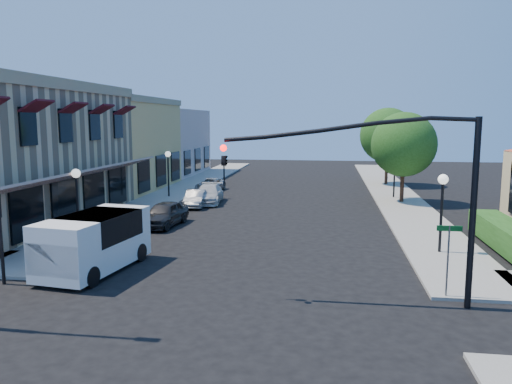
# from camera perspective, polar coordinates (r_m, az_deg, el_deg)

# --- Properties ---
(ground) EXTENTS (120.00, 120.00, 0.00)m
(ground) POSITION_cam_1_polar(r_m,az_deg,el_deg) (15.97, -5.31, -13.46)
(ground) COLOR black
(ground) RESTS_ON ground
(sidewalk_left) EXTENTS (3.50, 50.00, 0.12)m
(sidewalk_left) POSITION_cam_1_polar(r_m,az_deg,el_deg) (43.59, -8.19, 0.43)
(sidewalk_left) COLOR gray
(sidewalk_left) RESTS_ON ground
(sidewalk_right) EXTENTS (3.50, 50.00, 0.12)m
(sidewalk_right) POSITION_cam_1_polar(r_m,az_deg,el_deg) (42.14, 15.28, -0.04)
(sidewalk_right) COLOR gray
(sidewalk_right) RESTS_ON ground
(curb_red_strip) EXTENTS (0.25, 10.00, 0.06)m
(curb_red_strip) POSITION_cam_1_polar(r_m,az_deg,el_deg) (25.42, -16.33, -5.53)
(curb_red_strip) COLOR maroon
(curb_red_strip) RESTS_ON ground
(yellow_stucco_building) EXTENTS (10.00, 12.00, 7.60)m
(yellow_stucco_building) POSITION_cam_1_polar(r_m,az_deg,el_deg) (44.73, -17.01, 5.17)
(yellow_stucco_building) COLOR #E6B567
(yellow_stucco_building) RESTS_ON ground
(pink_stucco_building) EXTENTS (10.00, 12.00, 7.00)m
(pink_stucco_building) POSITION_cam_1_polar(r_m,az_deg,el_deg) (55.82, -11.74, 5.57)
(pink_stucco_building) COLOR #C9A098
(pink_stucco_building) RESTS_ON ground
(hedge) EXTENTS (1.40, 8.00, 1.10)m
(hedge) POSITION_cam_1_polar(r_m,az_deg,el_deg) (25.48, 26.83, -6.06)
(hedge) COLOR #1F4914
(hedge) RESTS_ON ground
(street_tree_a) EXTENTS (4.56, 4.56, 6.48)m
(street_tree_a) POSITION_cam_1_polar(r_m,az_deg,el_deg) (36.83, 16.53, 5.23)
(street_tree_a) COLOR #341F14
(street_tree_a) RESTS_ON ground
(street_tree_b) EXTENTS (4.94, 4.94, 7.02)m
(street_tree_b) POSITION_cam_1_polar(r_m,az_deg,el_deg) (46.73, 14.81, 6.28)
(street_tree_b) COLOR #341F14
(street_tree_b) RESTS_ON ground
(signal_mast_arm) EXTENTS (8.01, 0.39, 6.00)m
(signal_mast_arm) POSITION_cam_1_polar(r_m,az_deg,el_deg) (16.18, 16.43, 1.49)
(signal_mast_arm) COLOR black
(signal_mast_arm) RESTS_ON ground
(street_name_sign) EXTENTS (0.80, 0.06, 2.50)m
(street_name_sign) POSITION_cam_1_polar(r_m,az_deg,el_deg) (17.58, 21.13, -6.14)
(street_name_sign) COLOR #595B5E
(street_name_sign) RESTS_ON ground
(lamppost_left_near) EXTENTS (0.44, 0.44, 3.57)m
(lamppost_left_near) POSITION_cam_1_polar(r_m,az_deg,el_deg) (25.64, -19.83, 0.65)
(lamppost_left_near) COLOR black
(lamppost_left_near) RESTS_ON ground
(lamppost_left_far) EXTENTS (0.44, 0.44, 3.57)m
(lamppost_left_far) POSITION_cam_1_polar(r_m,az_deg,el_deg) (38.48, -10.02, 3.38)
(lamppost_left_far) COLOR black
(lamppost_left_far) RESTS_ON ground
(lamppost_right_near) EXTENTS (0.44, 0.44, 3.57)m
(lamppost_right_near) POSITION_cam_1_polar(r_m,az_deg,el_deg) (23.17, 20.53, -0.14)
(lamppost_right_near) COLOR black
(lamppost_right_near) RESTS_ON ground
(lamppost_right_far) EXTENTS (0.44, 0.44, 3.57)m
(lamppost_right_far) POSITION_cam_1_polar(r_m,az_deg,el_deg) (38.86, 15.59, 3.25)
(lamppost_right_far) COLOR black
(lamppost_right_far) RESTS_ON ground
(white_van) EXTENTS (2.86, 5.31, 2.24)m
(white_van) POSITION_cam_1_polar(r_m,az_deg,el_deg) (20.50, -18.10, -5.15)
(white_van) COLOR white
(white_van) RESTS_ON ground
(parked_car_a) EXTENTS (2.01, 4.18, 1.38)m
(parked_car_a) POSITION_cam_1_polar(r_m,az_deg,el_deg) (28.39, -10.43, -2.49)
(parked_car_a) COLOR black
(parked_car_a) RESTS_ON ground
(parked_car_b) EXTENTS (1.62, 3.60, 1.15)m
(parked_car_b) POSITION_cam_1_polar(r_m,az_deg,el_deg) (34.43, -6.94, -0.74)
(parked_car_b) COLOR gray
(parked_car_b) RESTS_ON ground
(parked_car_c) EXTENTS (2.23, 4.63, 1.30)m
(parked_car_c) POSITION_cam_1_polar(r_m,az_deg,el_deg) (35.82, -5.45, -0.25)
(parked_car_c) COLOR beige
(parked_car_c) RESTS_ON ground
(parked_car_d) EXTENTS (2.02, 3.99, 1.08)m
(parked_car_d) POSITION_cam_1_polar(r_m,az_deg,el_deg) (41.91, -5.25, 0.83)
(parked_car_d) COLOR #9FA2A4
(parked_car_d) RESTS_ON ground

